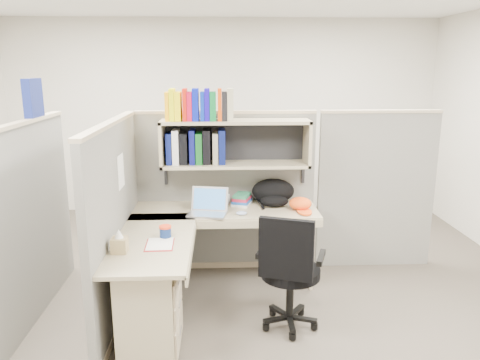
{
  "coord_description": "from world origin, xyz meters",
  "views": [
    {
      "loc": [
        -0.04,
        -3.67,
        2.04
      ],
      "look_at": [
        0.13,
        0.25,
        1.09
      ],
      "focal_mm": 35.0,
      "sensor_mm": 36.0,
      "label": 1
    }
  ],
  "objects_px": {
    "laptop": "(207,202)",
    "backpack": "(274,192)",
    "desk": "(175,278)",
    "task_chair": "(289,290)",
    "snack_canister": "(165,231)"
  },
  "relations": [
    {
      "from": "laptop",
      "to": "backpack",
      "type": "xyz_separation_m",
      "value": [
        0.64,
        0.31,
        0.0
      ]
    },
    {
      "from": "desk",
      "to": "task_chair",
      "type": "xyz_separation_m",
      "value": [
        0.89,
        -0.05,
        -0.09
      ]
    },
    {
      "from": "desk",
      "to": "task_chair",
      "type": "height_order",
      "value": "task_chair"
    },
    {
      "from": "laptop",
      "to": "task_chair",
      "type": "height_order",
      "value": "task_chair"
    },
    {
      "from": "desk",
      "to": "snack_canister",
      "type": "height_order",
      "value": "snack_canister"
    },
    {
      "from": "laptop",
      "to": "task_chair",
      "type": "relative_size",
      "value": 0.35
    },
    {
      "from": "desk",
      "to": "laptop",
      "type": "distance_m",
      "value": 0.83
    },
    {
      "from": "task_chair",
      "to": "laptop",
      "type": "bearing_deg",
      "value": 131.68
    },
    {
      "from": "backpack",
      "to": "task_chair",
      "type": "bearing_deg",
      "value": -78.98
    },
    {
      "from": "laptop",
      "to": "backpack",
      "type": "distance_m",
      "value": 0.71
    },
    {
      "from": "desk",
      "to": "task_chair",
      "type": "distance_m",
      "value": 0.9
    },
    {
      "from": "laptop",
      "to": "snack_canister",
      "type": "distance_m",
      "value": 0.64
    },
    {
      "from": "task_chair",
      "to": "snack_canister",
      "type": "bearing_deg",
      "value": 169.59
    },
    {
      "from": "desk",
      "to": "task_chair",
      "type": "bearing_deg",
      "value": -3.21
    },
    {
      "from": "desk",
      "to": "snack_canister",
      "type": "bearing_deg",
      "value": 120.03
    }
  ]
}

